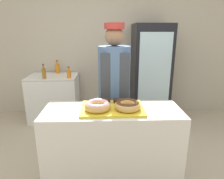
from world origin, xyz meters
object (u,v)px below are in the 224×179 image
object	(u,v)px
donut_chocolate_glaze	(127,105)
donut_light_glaze	(98,105)
bottle_orange_b	(57,68)
baker_person	(114,91)
chest_freezer	(54,97)
serving_tray	(112,108)
bottle_orange	(69,74)
brownie_back_right	(117,101)
brownie_back_left	(106,101)
beverage_fridge	(150,73)
bottle_amber	(44,73)

from	to	relation	value
donut_chocolate_glaze	donut_light_glaze	bearing A→B (deg)	180.00
donut_chocolate_glaze	bottle_orange_b	world-z (taller)	bottle_orange_b
baker_person	chest_freezer	world-z (taller)	baker_person
serving_tray	baker_person	distance (m)	0.57
bottle_orange	brownie_back_right	bearing A→B (deg)	-61.77
serving_tray	donut_chocolate_glaze	distance (m)	0.16
donut_light_glaze	baker_person	size ratio (longest dim) A/B	0.15
brownie_back_right	chest_freezer	distance (m)	2.00
brownie_back_left	beverage_fridge	world-z (taller)	beverage_fridge
brownie_back_left	beverage_fridge	distance (m)	1.80
bottle_amber	bottle_orange_b	bearing A→B (deg)	74.16
serving_tray	brownie_back_right	distance (m)	0.17
bottle_amber	baker_person	bearing A→B (deg)	-39.92
baker_person	bottle_orange_b	xyz separation A→B (m)	(-1.03, 1.42, 0.03)
chest_freezer	bottle_orange_b	distance (m)	0.57
serving_tray	donut_chocolate_glaze	world-z (taller)	donut_chocolate_glaze
baker_person	bottle_amber	world-z (taller)	baker_person
baker_person	brownie_back_right	bearing A→B (deg)	-87.81
chest_freezer	brownie_back_left	bearing A→B (deg)	-58.84
brownie_back_right	beverage_fridge	distance (m)	1.74
serving_tray	baker_person	xyz separation A→B (m)	(0.04, 0.57, 0.02)
brownie_back_right	bottle_orange	world-z (taller)	bottle_orange
bottle_amber	bottle_orange_b	xyz separation A→B (m)	(0.13, 0.45, -0.00)
serving_tray	brownie_back_left	world-z (taller)	brownie_back_left
donut_light_glaze	brownie_back_left	distance (m)	0.22
donut_light_glaze	chest_freezer	size ratio (longest dim) A/B	0.29
donut_light_glaze	bottle_orange_b	world-z (taller)	bottle_orange_b
baker_person	chest_freezer	size ratio (longest dim) A/B	1.97
chest_freezer	bottle_orange_b	bearing A→B (deg)	80.03
brownie_back_right	baker_person	xyz separation A→B (m)	(-0.02, 0.42, -0.01)
donut_chocolate_glaze	bottle_amber	bearing A→B (deg)	128.32
donut_chocolate_glaze	beverage_fridge	world-z (taller)	beverage_fridge
brownie_back_left	chest_freezer	xyz separation A→B (m)	(-0.97, 1.60, -0.50)
serving_tray	donut_chocolate_glaze	xyz separation A→B (m)	(0.14, -0.05, 0.06)
baker_person	bottle_orange	world-z (taller)	baker_person
donut_chocolate_glaze	bottle_amber	distance (m)	2.03
baker_person	bottle_orange_b	bearing A→B (deg)	125.97
donut_light_glaze	bottle_orange_b	distance (m)	2.21
brownie_back_right	chest_freezer	size ratio (longest dim) A/B	0.10
serving_tray	brownie_back_right	xyz separation A→B (m)	(0.06, 0.15, 0.03)
donut_chocolate_glaze	bottle_orange	distance (m)	1.82
serving_tray	brownie_back_left	bearing A→B (deg)	111.85
bottle_orange	bottle_amber	size ratio (longest dim) A/B	0.79
bottle_orange	bottle_amber	bearing A→B (deg)	-177.14
bottle_amber	chest_freezer	bearing A→B (deg)	68.03
brownie_back_left	baker_person	bearing A→B (deg)	75.85
donut_chocolate_glaze	bottle_orange	world-z (taller)	bottle_orange
bottle_orange	bottle_orange_b	bearing A→B (deg)	124.13
beverage_fridge	bottle_orange_b	size ratio (longest dim) A/B	7.04
brownie_back_left	bottle_orange_b	world-z (taller)	bottle_orange_b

